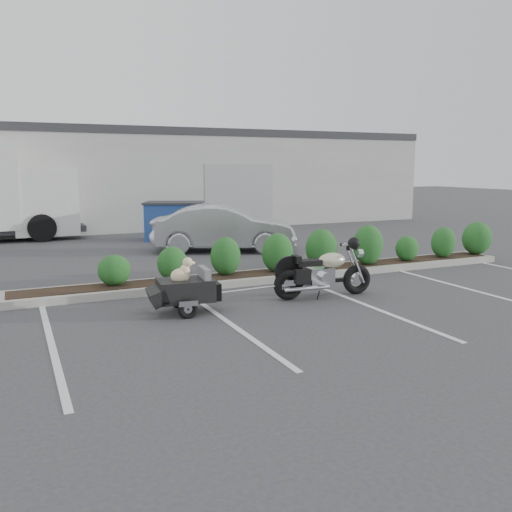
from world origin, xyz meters
name	(u,v)px	position (x,y,z in m)	size (l,w,h in m)	color
ground	(292,304)	(0.00, 0.00, 0.00)	(90.00, 90.00, 0.00)	#38383A
planter_kerb	(285,274)	(1.00, 2.20, 0.07)	(12.00, 1.00, 0.15)	#9E9E93
building	(117,177)	(0.00, 17.00, 2.00)	(26.00, 10.00, 4.00)	#9EA099
motorcycle	(324,273)	(0.82, 0.24, 0.47)	(2.07, 0.71, 1.19)	black
pet_trailer	(185,289)	(-1.96, 0.26, 0.41)	(1.66, 0.93, 0.98)	black
sedan	(224,228)	(1.15, 6.43, 0.69)	(1.46, 4.19, 1.38)	#B2B3BA
dumpster	(175,221)	(0.52, 9.49, 0.66)	(2.36, 2.04, 1.31)	navy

